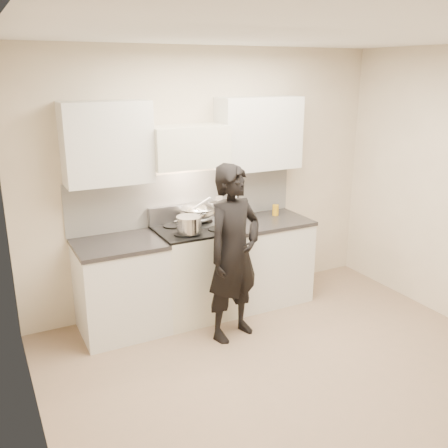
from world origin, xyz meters
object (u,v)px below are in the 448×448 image
object	(u,v)px
stove	(195,271)
person	(234,254)
wok	(198,212)
counter_right	(264,259)
utensil_crock	(237,211)

from	to	relation	value
stove	person	world-z (taller)	person
stove	wok	size ratio (longest dim) A/B	2.02
person	wok	bearing A→B (deg)	77.26
counter_right	utensil_crock	world-z (taller)	utensil_crock
stove	person	distance (m)	0.69
stove	utensil_crock	bearing A→B (deg)	16.03
person	counter_right	bearing A→B (deg)	23.82
stove	person	size ratio (longest dim) A/B	0.57
stove	person	xyz separation A→B (m)	(0.15, -0.57, 0.36)
counter_right	utensil_crock	distance (m)	0.62
stove	counter_right	size ratio (longest dim) A/B	1.04
counter_right	stove	bearing A→B (deg)	-180.00
counter_right	person	bearing A→B (deg)	-140.12
stove	utensil_crock	size ratio (longest dim) A/B	3.44
utensil_crock	counter_right	bearing A→B (deg)	-33.09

